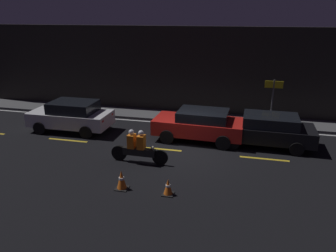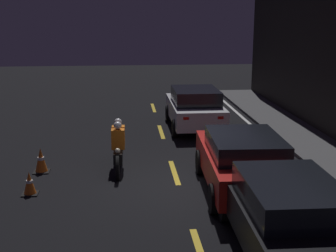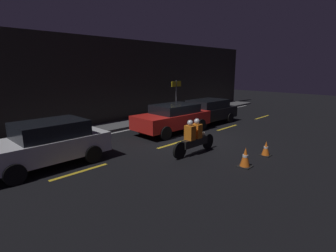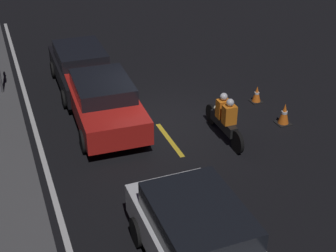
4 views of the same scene
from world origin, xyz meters
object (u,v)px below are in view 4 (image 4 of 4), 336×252
(sedan_white, at_px, (201,241))
(traffic_cone_mid, at_px, (257,94))
(traffic_cone_near, at_px, (284,114))
(motorcycle, at_px, (225,119))
(van_black, at_px, (82,67))
(taxi_red, at_px, (104,102))

(sedan_white, xyz_separation_m, traffic_cone_mid, (6.21, -4.96, -0.53))
(traffic_cone_near, relative_size, traffic_cone_mid, 1.20)
(motorcycle, bearing_deg, sedan_white, 148.75)
(motorcycle, relative_size, traffic_cone_mid, 4.15)
(van_black, bearing_deg, taxi_red, 1.98)
(taxi_red, bearing_deg, van_black, -176.81)
(sedan_white, bearing_deg, van_black, -178.49)
(van_black, height_order, traffic_cone_near, van_black)
(van_black, bearing_deg, sedan_white, 2.69)
(van_black, xyz_separation_m, motorcycle, (-5.05, -3.07, -0.11))
(taxi_red, bearing_deg, motorcycle, 58.46)
(van_black, xyz_separation_m, traffic_cone_mid, (-3.29, -5.19, -0.48))
(taxi_red, height_order, traffic_cone_mid, taxi_red)
(motorcycle, height_order, traffic_cone_mid, motorcycle)
(taxi_red, distance_m, motorcycle, 3.66)
(taxi_red, xyz_separation_m, traffic_cone_mid, (-0.29, -5.16, -0.51))
(van_black, relative_size, traffic_cone_mid, 7.55)
(traffic_cone_mid, bearing_deg, sedan_white, 141.39)
(sedan_white, relative_size, van_black, 0.94)
(sedan_white, bearing_deg, traffic_cone_mid, 141.48)
(motorcycle, distance_m, traffic_cone_near, 2.15)
(sedan_white, height_order, traffic_cone_near, sedan_white)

